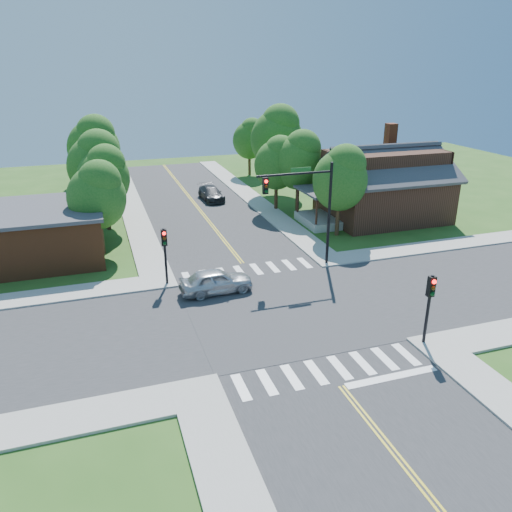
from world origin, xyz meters
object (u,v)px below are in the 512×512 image
object	(u,v)px
signal_pole_se	(430,297)
signal_pole_nw	(165,246)
signal_mast_ne	(307,199)
house_ne	(383,182)
car_dgrey	(211,194)
car_silver	(216,282)

from	to	relation	value
signal_pole_se	signal_pole_nw	bearing A→B (deg)	135.00
signal_mast_ne	house_ne	size ratio (longest dim) A/B	0.55
signal_pole_se	car_dgrey	distance (m)	30.87
car_silver	car_dgrey	xyz separation A→B (m)	(4.82, 21.46, -0.08)
signal_pole_se	car_silver	distance (m)	12.61
signal_pole_nw	house_ne	size ratio (longest dim) A/B	0.29
signal_pole_nw	car_silver	size ratio (longest dim) A/B	0.84
signal_mast_ne	house_ne	distance (m)	14.23
signal_mast_ne	signal_pole_se	xyz separation A→B (m)	(1.69, -11.21, -2.19)
car_silver	car_dgrey	world-z (taller)	car_silver
signal_mast_ne	signal_pole_se	size ratio (longest dim) A/B	1.89
car_silver	car_dgrey	size ratio (longest dim) A/B	0.95
signal_pole_nw	car_silver	bearing A→B (deg)	-37.47
signal_pole_se	car_dgrey	size ratio (longest dim) A/B	0.80
house_ne	car_dgrey	distance (m)	17.20
signal_pole_nw	house_ne	xyz separation A→B (m)	(20.71, 8.66, 0.67)
signal_mast_ne	signal_pole_se	bearing A→B (deg)	-81.44
signal_pole_se	signal_pole_nw	size ratio (longest dim) A/B	1.00
house_ne	car_dgrey	size ratio (longest dim) A/B	2.74
signal_mast_ne	signal_pole_nw	size ratio (longest dim) A/B	1.89
signal_mast_ne	signal_pole_se	world-z (taller)	signal_mast_ne
signal_pole_nw	signal_pole_se	bearing A→B (deg)	-45.00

